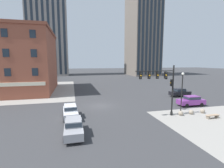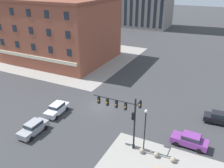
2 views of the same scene
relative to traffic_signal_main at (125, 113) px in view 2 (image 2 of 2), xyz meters
The scene contains 12 objects.
ground_plane 11.15m from the traffic_signal_main, 136.14° to the left, with size 320.00×320.00×0.00m, color #38383A.
sidewalk_far_corner 38.72m from the traffic_signal_main, 135.30° to the left, with size 32.00×32.00×0.02m, color gray.
traffic_signal_main is the anchor object (origin of this frame).
bollard_sphere_curb_a 5.00m from the traffic_signal_main, 11.50° to the right, with size 0.63×0.63×0.63m, color gray.
bollard_sphere_curb_b 6.08m from the traffic_signal_main, ahead, with size 0.63×0.63×0.63m, color gray.
bollard_sphere_curb_c 7.57m from the traffic_signal_main, ahead, with size 0.63×0.63×0.63m, color gray.
street_lamp_corner_near 2.85m from the traffic_signal_main, ahead, with size 0.36×0.36×5.88m.
car_main_northbound_near 8.91m from the traffic_signal_main, 24.35° to the left, with size 4.46×2.02×1.68m.
car_main_northbound_far 12.86m from the traffic_signal_main, 169.88° to the left, with size 2.07×4.49×1.68m.
car_main_southbound_far 15.08m from the traffic_signal_main, 45.00° to the left, with size 4.47×2.02×1.68m.
car_cross_westbound 12.77m from the traffic_signal_main, 164.65° to the right, with size 1.91×4.41×1.68m.
storefront_block_near_corner 37.75m from the traffic_signal_main, 138.47° to the left, with size 24.17×20.27×14.90m.
Camera 2 is at (16.59, -29.16, 19.19)m, focal length 37.90 mm.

